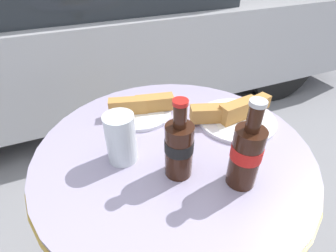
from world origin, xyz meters
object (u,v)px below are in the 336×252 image
cola_bottle_right (179,147)px  lunch_plate_near (142,109)px  drinking_glass (121,140)px  parked_car (98,24)px  lunch_plate_far (235,115)px  bistro_table (173,186)px  cola_bottle_left (246,154)px

cola_bottle_right → lunch_plate_near: bearing=90.0°
drinking_glass → parked_car: parked_car is taller
cola_bottle_right → lunch_plate_far: bearing=27.1°
bistro_table → lunch_plate_far: lunch_plate_far is taller
cola_bottle_left → lunch_plate_near: size_ratio=1.06×
parked_car → bistro_table: bearing=-93.8°
lunch_plate_far → parked_car: (-0.11, 1.87, -0.16)m
cola_bottle_left → drinking_glass: size_ratio=1.67×
bistro_table → cola_bottle_left: size_ratio=3.44×
bistro_table → lunch_plate_near: size_ratio=3.63×
bistro_table → drinking_glass: size_ratio=5.74×
cola_bottle_right → lunch_plate_far: (0.27, 0.14, -0.06)m
lunch_plate_near → parked_car: size_ratio=0.05×
cola_bottle_right → parked_car: 2.03m
lunch_plate_far → parked_car: size_ratio=0.07×
cola_bottle_left → cola_bottle_right: (-0.13, 0.09, -0.01)m
drinking_glass → cola_bottle_left: bearing=-38.5°
lunch_plate_near → parked_car: bearing=84.9°
parked_car → drinking_glass: bearing=-98.1°
bistro_table → lunch_plate_far: (0.24, 0.04, 0.19)m
parked_car → lunch_plate_near: bearing=-95.1°
drinking_glass → lunch_plate_far: bearing=4.5°
cola_bottle_right → parked_car: bearing=85.6°
lunch_plate_near → cola_bottle_right: bearing=-90.0°
cola_bottle_left → lunch_plate_near: 0.41m
parked_car → cola_bottle_right: bearing=-94.4°
cola_bottle_left → lunch_plate_near: (-0.13, 0.38, -0.07)m
cola_bottle_left → drinking_glass: cola_bottle_left is taller
cola_bottle_left → lunch_plate_far: bearing=58.4°
cola_bottle_left → parked_car: bearing=89.3°
bistro_table → parked_car: size_ratio=0.18×
drinking_glass → parked_car: bearing=81.9°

